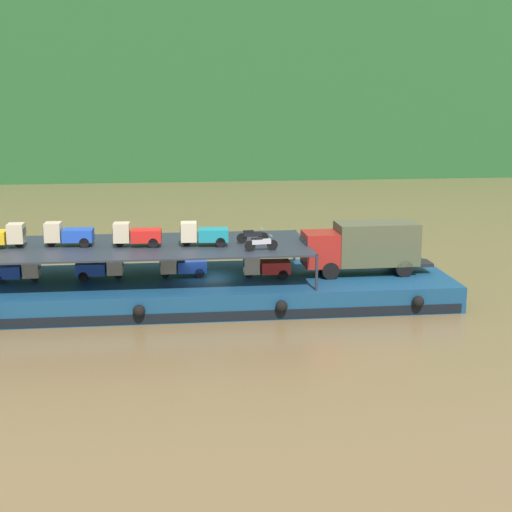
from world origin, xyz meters
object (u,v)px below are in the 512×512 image
(mini_truck_upper_fore, at_px, (137,235))
(motorcycle_upper_port, at_px, (261,243))
(motorcycle_upper_centre, at_px, (252,236))
(mini_truck_lower_stern, at_px, (17,270))
(mini_truck_lower_mid, at_px, (182,265))
(mini_truck_upper_bow, at_px, (203,234))
(cargo_barge, at_px, (207,290))
(covered_lorry, at_px, (363,246))
(mini_truck_lower_fore, at_px, (266,266))
(mini_truck_upper_stern, at_px, (1,236))
(mini_truck_lower_aft, at_px, (101,267))
(mini_truck_upper_mid, at_px, (68,234))

(mini_truck_upper_fore, relative_size, motorcycle_upper_port, 1.47)
(motorcycle_upper_port, xyz_separation_m, motorcycle_upper_centre, (-0.23, 2.26, 0.00))
(mini_truck_lower_stern, xyz_separation_m, mini_truck_lower_mid, (9.48, 0.13, 0.00))
(mini_truck_upper_bow, bearing_deg, mini_truck_lower_stern, 176.40)
(mini_truck_upper_fore, bearing_deg, mini_truck_lower_stern, 176.34)
(cargo_barge, relative_size, covered_lorry, 3.64)
(mini_truck_lower_stern, relative_size, motorcycle_upper_centre, 1.45)
(mini_truck_upper_fore, bearing_deg, mini_truck_lower_fore, -1.83)
(mini_truck_lower_stern, height_order, mini_truck_upper_stern, mini_truck_upper_stern)
(mini_truck_lower_aft, xyz_separation_m, mini_truck_upper_mid, (-1.76, -0.00, 2.00))
(mini_truck_upper_stern, relative_size, mini_truck_upper_bow, 0.99)
(mini_truck_lower_fore, xyz_separation_m, mini_truck_upper_fore, (-7.45, 0.24, 2.00))
(mini_truck_upper_stern, bearing_deg, mini_truck_upper_mid, 1.18)
(motorcycle_upper_centre, bearing_deg, mini_truck_lower_fore, -32.30)
(cargo_barge, distance_m, mini_truck_lower_stern, 10.99)
(mini_truck_upper_stern, height_order, mini_truck_upper_mid, same)
(motorcycle_upper_centre, bearing_deg, covered_lorry, -2.36)
(motorcycle_upper_port, bearing_deg, mini_truck_lower_mid, 149.17)
(mini_truck_upper_mid, relative_size, mini_truck_upper_fore, 1.00)
(mini_truck_lower_mid, bearing_deg, mini_truck_lower_fore, -9.44)
(cargo_barge, xyz_separation_m, mini_truck_lower_aft, (-6.14, 0.36, 1.44))
(covered_lorry, height_order, motorcycle_upper_port, covered_lorry)
(mini_truck_upper_stern, relative_size, motorcycle_upper_centre, 1.45)
(mini_truck_upper_stern, xyz_separation_m, mini_truck_upper_bow, (11.45, -0.72, 0.00))
(mini_truck_lower_fore, distance_m, mini_truck_upper_fore, 7.71)
(cargo_barge, height_order, mini_truck_lower_mid, mini_truck_lower_mid)
(mini_truck_upper_fore, distance_m, mini_truck_upper_bow, 3.83)
(mini_truck_lower_mid, xyz_separation_m, mini_truck_upper_fore, (-2.58, -0.57, 2.00))
(mini_truck_upper_fore, bearing_deg, mini_truck_upper_stern, 176.31)
(covered_lorry, relative_size, mini_truck_lower_stern, 2.87)
(mini_truck_lower_fore, relative_size, mini_truck_upper_stern, 1.00)
(cargo_barge, height_order, motorcycle_upper_port, motorcycle_upper_port)
(mini_truck_lower_aft, bearing_deg, mini_truck_upper_mid, -179.92)
(mini_truck_lower_fore, bearing_deg, motorcycle_upper_centre, 147.70)
(covered_lorry, height_order, mini_truck_lower_fore, covered_lorry)
(mini_truck_lower_stern, bearing_deg, mini_truck_lower_mid, 0.78)
(mini_truck_upper_mid, bearing_deg, mini_truck_upper_fore, -8.27)
(mini_truck_lower_mid, relative_size, motorcycle_upper_centre, 1.47)
(covered_lorry, relative_size, mini_truck_lower_aft, 2.84)
(motorcycle_upper_port, bearing_deg, mini_truck_lower_aft, 164.02)
(mini_truck_upper_stern, bearing_deg, motorcycle_upper_centre, -1.05)
(cargo_barge, relative_size, mini_truck_lower_fore, 10.39)
(cargo_barge, xyz_separation_m, covered_lorry, (9.35, -0.25, 2.45))
(mini_truck_lower_stern, xyz_separation_m, motorcycle_upper_centre, (13.61, -0.21, 1.74))
(mini_truck_lower_fore, bearing_deg, mini_truck_upper_mid, 175.94)
(cargo_barge, height_order, mini_truck_lower_aft, mini_truck_lower_aft)
(mini_truck_upper_stern, relative_size, motorcycle_upper_port, 1.45)
(mini_truck_lower_fore, height_order, motorcycle_upper_port, motorcycle_upper_port)
(cargo_barge, xyz_separation_m, mini_truck_lower_stern, (-10.89, 0.23, 1.44))
(mini_truck_lower_stern, bearing_deg, mini_truck_lower_fore, -2.71)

